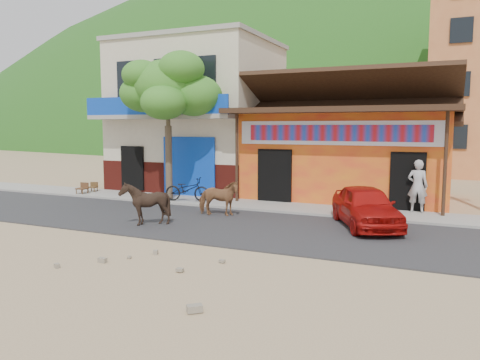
% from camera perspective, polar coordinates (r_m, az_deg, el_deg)
% --- Properties ---
extents(ground, '(120.00, 120.00, 0.00)m').
position_cam_1_polar(ground, '(12.41, -5.17, -7.92)').
color(ground, '#9E825B').
rests_on(ground, ground).
extents(road, '(60.00, 5.00, 0.04)m').
position_cam_1_polar(road, '(14.58, -0.33, -5.63)').
color(road, '#28282B').
rests_on(road, ground).
extents(sidewalk, '(60.00, 2.00, 0.12)m').
position_cam_1_polar(sidewalk, '(17.75, 4.37, -3.31)').
color(sidewalk, gray).
rests_on(sidewalk, ground).
extents(dance_club, '(8.00, 6.00, 3.60)m').
position_cam_1_polar(dance_club, '(20.87, 13.36, 2.82)').
color(dance_club, orange).
rests_on(dance_club, ground).
extents(cafe_building, '(7.00, 6.00, 7.00)m').
position_cam_1_polar(cafe_building, '(23.44, -5.00, 7.52)').
color(cafe_building, beige).
rests_on(cafe_building, ground).
extents(hillside, '(100.00, 40.00, 24.00)m').
position_cam_1_polar(hillside, '(81.17, 20.37, 12.45)').
color(hillside, '#194C14').
rests_on(hillside, ground).
extents(tree, '(3.00, 3.00, 6.00)m').
position_cam_1_polar(tree, '(19.37, -8.75, 6.55)').
color(tree, '#2D721E').
rests_on(tree, sidewalk).
extents(cow_tan, '(1.57, 0.97, 1.23)m').
position_cam_1_polar(cow_tan, '(16.05, -2.65, -2.20)').
color(cow_tan, '#8F5D39').
rests_on(cow_tan, road).
extents(cow_dark, '(1.30, 1.17, 1.36)m').
position_cam_1_polar(cow_dark, '(14.81, -11.51, -2.80)').
color(cow_dark, black).
rests_on(cow_dark, road).
extents(red_car, '(2.94, 3.99, 1.26)m').
position_cam_1_polar(red_car, '(14.79, 15.08, -3.11)').
color(red_car, '#AA0F0C').
rests_on(red_car, road).
extents(scooter, '(1.91, 1.01, 0.95)m').
position_cam_1_polar(scooter, '(18.77, -6.45, -1.14)').
color(scooter, black).
rests_on(scooter, sidewalk).
extents(pedestrian, '(0.69, 0.47, 1.85)m').
position_cam_1_polar(pedestrian, '(17.31, 20.83, -0.69)').
color(pedestrian, '#B8B8B8').
rests_on(pedestrian, sidewalk).
extents(cafe_chair_left, '(0.44, 0.44, 0.90)m').
position_cam_1_polar(cafe_chair_left, '(21.92, -18.74, -0.41)').
color(cafe_chair_left, '#4E2C1A').
rests_on(cafe_chair_left, sidewalk).
extents(cafe_chair_right, '(0.44, 0.44, 0.79)m').
position_cam_1_polar(cafe_chair_right, '(22.50, -17.54, -0.34)').
color(cafe_chair_right, '#4F331A').
rests_on(cafe_chair_right, sidewalk).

